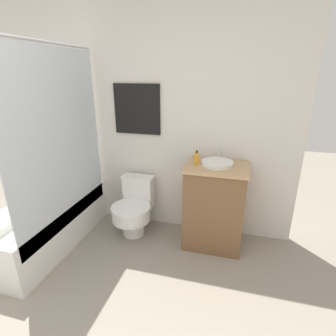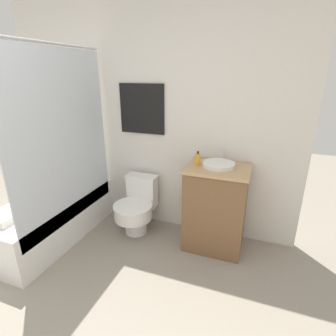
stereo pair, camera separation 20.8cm
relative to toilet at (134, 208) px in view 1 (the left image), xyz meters
name	(u,v)px [view 1 (the left image)]	position (x,y,z in m)	size (l,w,h in m)	color
wall_back	(142,119)	(0.02, 0.31, 0.95)	(3.35, 0.07, 2.50)	silver
shower_area	(46,219)	(-0.81, -0.44, -0.02)	(0.65, 1.43, 1.98)	white
toilet	(134,208)	(0.00, 0.00, 0.00)	(0.43, 0.54, 0.63)	white
vanity	(214,206)	(0.88, 0.03, 0.14)	(0.61, 0.48, 0.88)	brown
sink	(217,163)	(0.88, 0.05, 0.60)	(0.31, 0.34, 0.13)	white
soap_bottle	(196,158)	(0.68, 0.01, 0.64)	(0.05, 0.05, 0.14)	gold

